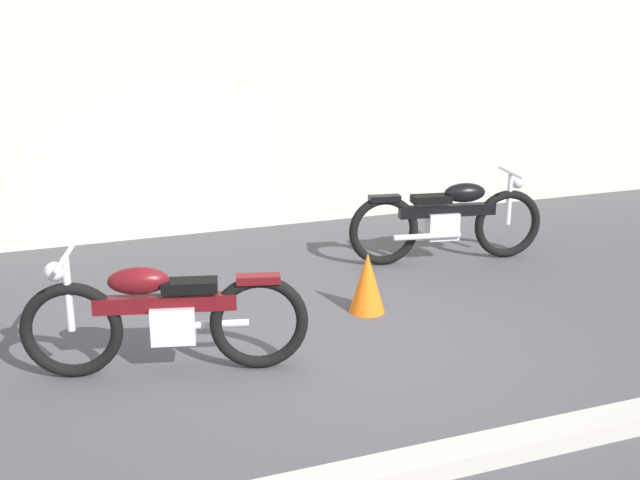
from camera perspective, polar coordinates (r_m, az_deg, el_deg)
ground_plane at (r=6.35m, az=1.40°, el=-8.17°), size 40.00×40.00×0.00m
building_wall at (r=9.61m, az=-7.54°, el=9.11°), size 18.00×0.30×2.86m
curb_strip at (r=4.96m, az=9.15°, el=-15.23°), size 18.00×0.24×0.12m
traffic_cone at (r=7.09m, az=3.41°, el=-3.06°), size 0.32×0.32×0.55m
motorcycle_black at (r=8.54m, az=9.20°, el=1.47°), size 2.12×0.64×0.96m
motorcycle_maroon at (r=5.99m, az=-11.15°, el=-5.33°), size 2.06×0.77×0.94m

